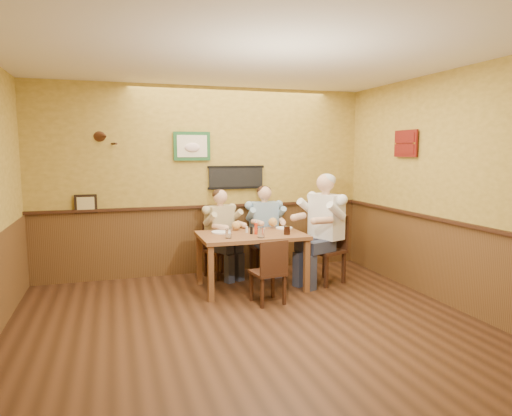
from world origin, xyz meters
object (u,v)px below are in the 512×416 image
(chair_back_right, at_px, (264,245))
(water_glass_mid, at_px, (261,232))
(diner_blue_polo, at_px, (264,234))
(dining_table, at_px, (251,240))
(chair_back_left, at_px, (220,250))
(diner_tan_shirt, at_px, (220,238))
(diner_white_elder, at_px, (326,234))
(cola_tumbler, at_px, (287,230))
(chair_near_side, at_px, (268,271))
(salt_shaker, at_px, (247,230))
(chair_right_end, at_px, (326,249))
(pepper_shaker, at_px, (251,230))
(water_glass_left, at_px, (228,234))
(hot_sauce_bottle, at_px, (256,228))

(chair_back_right, relative_size, water_glass_mid, 6.19)
(chair_back_right, relative_size, diner_blue_polo, 0.70)
(dining_table, distance_m, water_glass_mid, 0.35)
(dining_table, relative_size, chair_back_left, 1.72)
(chair_back_right, bearing_deg, diner_tan_shirt, -175.20)
(diner_white_elder, bearing_deg, chair_back_right, -163.28)
(water_glass_mid, bearing_deg, cola_tumbler, 14.59)
(diner_tan_shirt, bearing_deg, chair_near_side, -100.66)
(salt_shaker, bearing_deg, cola_tumbler, -32.71)
(diner_blue_polo, bearing_deg, salt_shaker, -125.65)
(chair_back_right, height_order, chair_right_end, chair_right_end)
(cola_tumbler, bearing_deg, diner_tan_shirt, 128.74)
(chair_near_side, height_order, pepper_shaker, pepper_shaker)
(cola_tumbler, bearing_deg, chair_back_right, 90.35)
(chair_back_left, height_order, chair_back_right, chair_back_right)
(cola_tumbler, xyz_separation_m, salt_shaker, (-0.47, 0.30, -0.01))
(diner_white_elder, bearing_deg, salt_shaker, -120.18)
(dining_table, bearing_deg, diner_tan_shirt, 112.36)
(diner_tan_shirt, height_order, salt_shaker, diner_tan_shirt)
(diner_blue_polo, height_order, water_glass_mid, diner_blue_polo)
(diner_blue_polo, bearing_deg, chair_right_end, -51.73)
(dining_table, height_order, chair_back_right, chair_back_right)
(dining_table, xyz_separation_m, diner_blue_polo, (0.43, 0.74, -0.06))
(dining_table, height_order, chair_right_end, chair_right_end)
(diner_white_elder, xyz_separation_m, water_glass_left, (-1.44, -0.15, 0.12))
(dining_table, relative_size, hot_sauce_bottle, 8.10)
(chair_near_side, height_order, water_glass_left, water_glass_left)
(chair_right_end, height_order, salt_shaker, chair_right_end)
(diner_blue_polo, bearing_deg, pepper_shaker, -119.46)
(dining_table, relative_size, chair_right_end, 1.45)
(diner_tan_shirt, xyz_separation_m, diner_blue_polo, (0.71, 0.06, 0.01))
(chair_back_right, relative_size, salt_shaker, 10.05)
(diner_blue_polo, distance_m, water_glass_left, 1.27)
(diner_white_elder, distance_m, pepper_shaker, 1.08)
(diner_white_elder, distance_m, water_glass_left, 1.45)
(hot_sauce_bottle, bearing_deg, salt_shaker, 116.62)
(water_glass_left, bearing_deg, dining_table, 30.59)
(water_glass_mid, bearing_deg, chair_right_end, 12.96)
(chair_near_side, bearing_deg, diner_blue_polo, -114.90)
(diner_tan_shirt, bearing_deg, water_glass_mid, -95.42)
(diner_tan_shirt, height_order, water_glass_left, diner_tan_shirt)
(chair_right_end, xyz_separation_m, chair_near_side, (-1.06, -0.57, -0.08))
(chair_right_end, xyz_separation_m, water_glass_mid, (-1.03, -0.24, 0.33))
(chair_right_end, distance_m, diner_blue_polo, 1.04)
(diner_blue_polo, height_order, salt_shaker, diner_blue_polo)
(water_glass_left, bearing_deg, chair_back_left, 84.25)
(chair_near_side, bearing_deg, water_glass_left, -56.31)
(chair_back_left, relative_size, diner_tan_shirt, 0.70)
(water_glass_left, height_order, cola_tumbler, water_glass_left)
(dining_table, xyz_separation_m, diner_tan_shirt, (-0.28, 0.68, -0.08))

